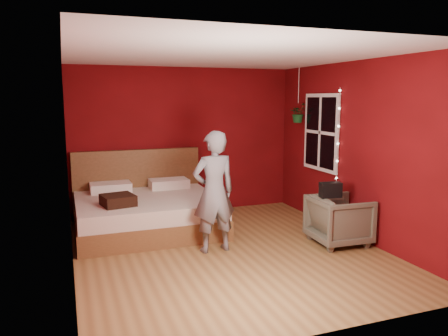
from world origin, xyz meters
TOP-DOWN VIEW (x-y plane):
  - floor at (0.00, 0.00)m, footprint 4.50×4.50m
  - room_walls at (0.00, 0.00)m, footprint 4.04×4.54m
  - window at (1.97, 0.90)m, footprint 0.05×0.97m
  - fairy_lights at (1.94, 0.38)m, footprint 0.04×0.04m
  - bed at (-0.87, 1.38)m, footprint 2.16×1.83m
  - person at (-0.18, 0.09)m, footprint 0.63×0.44m
  - armchair at (1.59, -0.24)m, footprint 0.80×0.78m
  - handbag at (1.43, -0.24)m, footprint 0.31×0.19m
  - throw_pillow at (-1.35, 0.93)m, footprint 0.51×0.51m
  - hanging_plant at (1.88, 1.52)m, footprint 0.38×0.36m

SIDE VIEW (x-z plane):
  - floor at x=0.00m, z-range 0.00..0.00m
  - bed at x=-0.87m, z-range -0.28..0.90m
  - armchair at x=1.59m, z-range 0.00..0.69m
  - throw_pillow at x=-1.35m, z-range 0.54..0.69m
  - handbag at x=1.43m, z-range 0.69..0.90m
  - person at x=-0.18m, z-range 0.00..1.64m
  - fairy_lights at x=1.94m, z-range 0.77..2.22m
  - window at x=1.97m, z-range 0.87..2.14m
  - room_walls at x=0.00m, z-range 0.37..2.99m
  - hanging_plant at x=1.88m, z-range 1.32..2.29m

